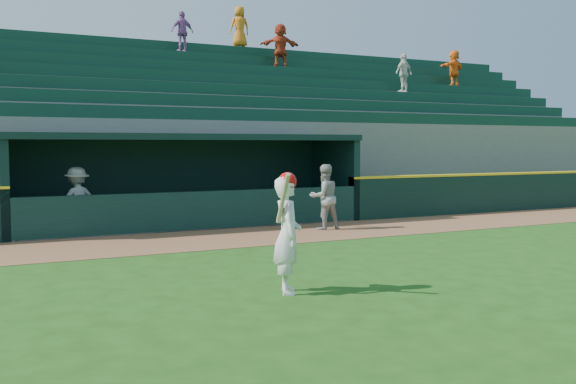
# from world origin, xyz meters

# --- Properties ---
(ground) EXTENTS (120.00, 120.00, 0.00)m
(ground) POSITION_xyz_m (0.00, 0.00, 0.00)
(ground) COLOR #1E4A12
(ground) RESTS_ON ground
(warning_track) EXTENTS (40.00, 3.00, 0.01)m
(warning_track) POSITION_xyz_m (0.00, 4.90, 0.01)
(warning_track) COLOR brown
(warning_track) RESTS_ON ground
(field_wall_right) EXTENTS (15.50, 0.30, 1.20)m
(field_wall_right) POSITION_xyz_m (12.25, 6.55, 0.60)
(field_wall_right) COLOR black
(field_wall_right) RESTS_ON ground
(wall_stripe_right) EXTENTS (15.50, 0.32, 0.06)m
(wall_stripe_right) POSITION_xyz_m (12.25, 6.55, 1.23)
(wall_stripe_right) COLOR yellow
(wall_stripe_right) RESTS_ON field_wall_right
(dugout_player_front) EXTENTS (0.82, 0.64, 1.68)m
(dugout_player_front) POSITION_xyz_m (2.85, 5.21, 0.84)
(dugout_player_front) COLOR #969691
(dugout_player_front) RESTS_ON ground
(dugout_player_inside) EXTENTS (1.20, 0.92, 1.64)m
(dugout_player_inside) POSITION_xyz_m (-2.97, 7.12, 0.82)
(dugout_player_inside) COLOR #A1A19C
(dugout_player_inside) RESTS_ON ground
(dugout) EXTENTS (9.40, 2.80, 2.46)m
(dugout) POSITION_xyz_m (0.00, 8.00, 1.36)
(dugout) COLOR slate
(dugout) RESTS_ON ground
(stands) EXTENTS (34.50, 6.25, 7.56)m
(stands) POSITION_xyz_m (0.00, 12.57, 2.40)
(stands) COLOR slate
(stands) RESTS_ON ground
(batter_at_plate) EXTENTS (0.60, 0.85, 1.80)m
(batter_at_plate) POSITION_xyz_m (-1.16, -0.71, 0.90)
(batter_at_plate) COLOR white
(batter_at_plate) RESTS_ON ground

